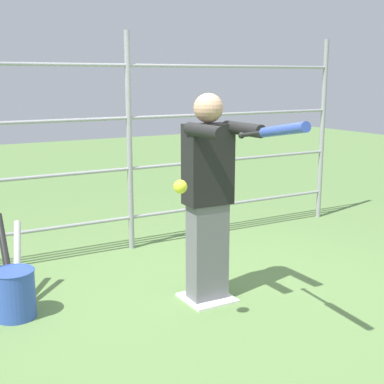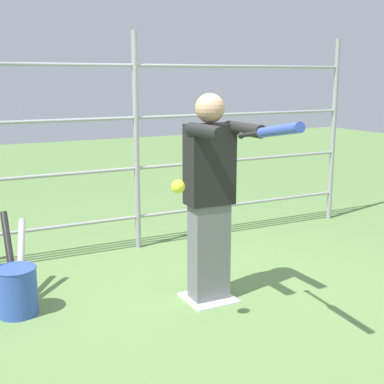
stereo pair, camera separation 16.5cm
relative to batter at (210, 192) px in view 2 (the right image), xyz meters
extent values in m
plane|color=#608447|center=(0.00, -0.02, -0.94)|extent=(24.00, 24.00, 0.00)
cube|color=white|center=(0.00, -0.02, -0.93)|extent=(0.40, 0.40, 0.02)
cylinder|color=#939399|center=(-2.74, -1.62, 0.23)|extent=(0.06, 0.06, 2.32)
cylinder|color=#939399|center=(0.00, -1.62, 0.23)|extent=(0.06, 0.06, 2.32)
cylinder|color=#939399|center=(0.00, -1.62, -0.59)|extent=(5.48, 0.04, 0.04)
cylinder|color=#939399|center=(0.00, -1.62, -0.04)|extent=(5.48, 0.04, 0.04)
cylinder|color=#939399|center=(0.00, -1.62, 0.50)|extent=(5.48, 0.04, 0.04)
cylinder|color=#939399|center=(0.00, -1.62, 1.04)|extent=(5.48, 0.04, 0.04)
cube|color=slate|center=(0.00, -0.02, -0.52)|extent=(0.32, 0.21, 0.84)
cube|color=black|center=(0.00, -0.02, 0.23)|extent=(0.39, 0.23, 0.65)
sphere|color=tan|center=(0.00, -0.02, 0.68)|extent=(0.24, 0.24, 0.24)
cylinder|color=black|center=(-0.17, 0.22, 0.52)|extent=(0.10, 0.46, 0.10)
cylinder|color=black|center=(0.17, 0.21, 0.52)|extent=(0.10, 0.46, 0.10)
sphere|color=black|center=(0.00, 0.45, 0.50)|extent=(0.05, 0.05, 0.05)
cylinder|color=black|center=(0.03, 0.62, 0.53)|extent=(0.10, 0.36, 0.08)
cylinder|color=#334CB2|center=(0.11, 1.05, 0.60)|extent=(0.16, 0.54, 0.15)
sphere|color=yellow|center=(0.53, 0.48, 0.18)|extent=(0.10, 0.10, 0.10)
cylinder|color=#3351B2|center=(1.49, -0.46, -0.74)|extent=(0.31, 0.31, 0.38)
torus|color=#3351B2|center=(1.49, -0.46, -0.55)|extent=(0.33, 0.33, 0.01)
cylinder|color=#B2B2B7|center=(1.40, -0.75, -0.60)|extent=(0.21, 0.51, 0.63)
cylinder|color=black|center=(1.48, -0.79, -0.57)|extent=(0.08, 0.59, 0.70)
camera|label=1|loc=(2.23, 3.62, 0.91)|focal=50.00mm
camera|label=2|loc=(2.09, 3.70, 0.91)|focal=50.00mm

